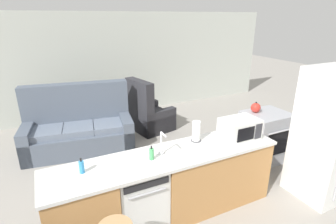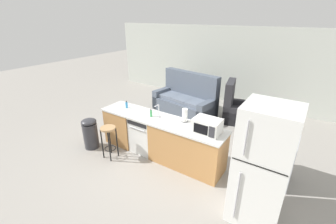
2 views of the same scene
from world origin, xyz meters
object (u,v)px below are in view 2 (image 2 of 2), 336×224
object	(u,v)px
soap_bottle	(151,113)
kettle	(269,128)
dishwasher	(146,133)
refrigerator	(262,167)
dish_soap_bottle	(127,105)
trash_bin	(90,133)
bar_stool	(109,136)
microwave	(207,126)
paper_towel_roll	(185,115)
stove_range	(271,158)
armchair	(235,110)
couch	(186,100)

from	to	relation	value
soap_bottle	kettle	bearing A→B (deg)	16.93
dishwasher	refrigerator	bearing A→B (deg)	-11.93
dishwasher	dish_soap_bottle	size ratio (longest dim) A/B	4.77
refrigerator	trash_bin	bearing A→B (deg)	-178.48
dishwasher	refrigerator	size ratio (longest dim) A/B	0.45
refrigerator	bar_stool	world-z (taller)	refrigerator
microwave	trash_bin	xyz separation A→B (m)	(-2.63, -0.65, -0.66)
paper_towel_roll	stove_range	bearing A→B (deg)	12.22
dish_soap_bottle	armchair	size ratio (longest dim) A/B	0.15
armchair	trash_bin	bearing A→B (deg)	-125.01
paper_towel_roll	dish_soap_bottle	size ratio (longest dim) A/B	1.60
paper_towel_roll	bar_stool	size ratio (longest dim) A/B	0.38
refrigerator	armchair	xyz separation A→B (m)	(-1.41, 3.24, -0.59)
kettle	couch	distance (m)	3.36
microwave	trash_bin	world-z (taller)	microwave
bar_stool	trash_bin	world-z (taller)	same
bar_stool	microwave	bearing A→B (deg)	19.35
couch	dish_soap_bottle	bearing A→B (deg)	-96.24
dish_soap_bottle	microwave	bearing A→B (deg)	-1.70
couch	trash_bin	bearing A→B (deg)	-104.49
dish_soap_bottle	kettle	world-z (taller)	kettle
dish_soap_bottle	bar_stool	xyz separation A→B (m)	(0.14, -0.75, -0.44)
paper_towel_roll	kettle	size ratio (longest dim) A/B	1.38
stove_range	trash_bin	size ratio (longest dim) A/B	1.22
dishwasher	armchair	size ratio (longest dim) A/B	0.70
stove_range	dish_soap_bottle	bearing A→B (deg)	-171.35
stove_range	soap_bottle	bearing A→B (deg)	-167.06
soap_bottle	bar_stool	world-z (taller)	soap_bottle
stove_range	dish_soap_bottle	world-z (taller)	dish_soap_bottle
kettle	armchair	size ratio (longest dim) A/B	0.17
microwave	kettle	size ratio (longest dim) A/B	2.44
stove_range	refrigerator	bearing A→B (deg)	-90.01
dishwasher	trash_bin	distance (m)	1.32
refrigerator	soap_bottle	size ratio (longest dim) A/B	10.66
trash_bin	armchair	world-z (taller)	armchair
dish_soap_bottle	couch	bearing A→B (deg)	83.76
dish_soap_bottle	stove_range	bearing A→B (deg)	8.65
trash_bin	couch	distance (m)	3.23
stove_range	kettle	xyz separation A→B (m)	(-0.17, 0.13, 0.53)
dishwasher	stove_range	xyz separation A→B (m)	(2.60, 0.55, 0.03)
trash_bin	soap_bottle	bearing A→B (deg)	25.80
dishwasher	paper_towel_roll	distance (m)	1.11
trash_bin	microwave	bearing A→B (deg)	13.81
armchair	bar_stool	bearing A→B (deg)	-116.10
soap_bottle	kettle	world-z (taller)	kettle
refrigerator	stove_range	bearing A→B (deg)	89.99
dishwasher	kettle	bearing A→B (deg)	15.58
dish_soap_bottle	armchair	distance (m)	3.25
paper_towel_roll	trash_bin	distance (m)	2.31
paper_towel_roll	soap_bottle	xyz separation A→B (m)	(-0.73, -0.19, -0.07)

